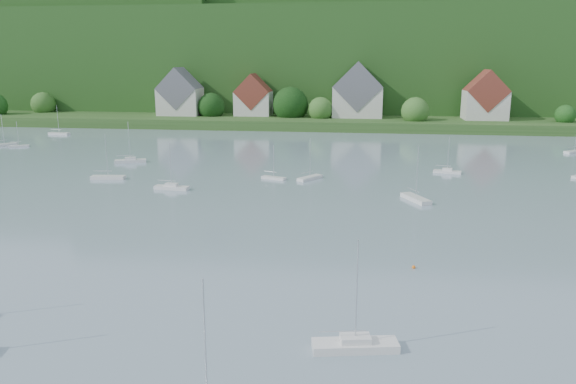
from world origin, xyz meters
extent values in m
cube|color=#294E1D|center=(0.00, 200.00, 1.50)|extent=(600.00, 60.00, 3.00)
cube|color=#1B3C13|center=(0.00, 275.00, 20.00)|extent=(620.00, 160.00, 40.00)
cube|color=#1B3C13|center=(-150.00, 260.00, 24.00)|extent=(200.00, 120.00, 52.00)
cube|color=#1B3C13|center=(10.00, 270.00, 28.00)|extent=(240.00, 130.00, 60.00)
sphere|color=#366224|center=(-108.08, 191.48, 5.80)|extent=(8.61, 8.61, 8.61)
sphere|color=#366224|center=(-6.80, 183.88, 5.66)|extent=(8.19, 8.19, 8.19)
sphere|color=#366224|center=(-51.96, 186.07, 5.11)|extent=(6.49, 6.49, 6.49)
sphere|color=#366224|center=(46.85, 192.08, 6.95)|extent=(12.16, 12.16, 12.16)
sphere|color=#366224|center=(22.99, 179.93, 5.84)|extent=(8.73, 8.73, 8.73)
sphere|color=black|center=(-43.87, 185.86, 6.03)|extent=(9.32, 9.32, 9.32)
sphere|color=#194B16|center=(67.84, 181.69, 5.03)|extent=(6.24, 6.24, 6.24)
sphere|color=black|center=(-17.00, 186.36, 6.87)|extent=(11.92, 11.92, 11.92)
sphere|color=#194B16|center=(-39.98, 262.14, 42.10)|extent=(12.01, 12.01, 12.01)
sphere|color=black|center=(-3.70, 272.21, 42.75)|extent=(15.72, 15.72, 15.72)
sphere|color=#194B16|center=(10.88, 267.92, 41.84)|extent=(10.54, 10.54, 10.54)
sphere|color=#194B16|center=(-193.30, 298.62, 41.43)|extent=(8.18, 8.18, 8.18)
sphere|color=black|center=(-175.91, 289.59, 41.53)|extent=(8.74, 8.74, 8.74)
cube|color=beige|center=(-55.00, 187.00, 7.50)|extent=(14.00, 10.00, 9.00)
cube|color=slate|center=(-55.00, 187.00, 12.00)|extent=(14.00, 10.40, 14.00)
cube|color=beige|center=(-30.00, 189.00, 7.00)|extent=(12.00, 9.00, 8.00)
cube|color=brown|center=(-30.00, 189.00, 11.00)|extent=(12.00, 9.36, 12.00)
cube|color=beige|center=(5.00, 188.00, 8.00)|extent=(16.00, 11.00, 10.00)
cube|color=slate|center=(5.00, 188.00, 13.00)|extent=(16.00, 11.44, 16.00)
cube|color=beige|center=(45.00, 186.00, 7.50)|extent=(13.00, 10.00, 9.00)
cube|color=brown|center=(45.00, 186.00, 12.00)|extent=(13.00, 10.40, 13.00)
cylinder|color=silver|center=(-0.85, 29.31, 5.52)|extent=(0.10, 0.10, 9.53)
cube|color=white|center=(6.99, 41.62, 0.32)|extent=(6.68, 2.98, 0.65)
cube|color=white|center=(6.99, 41.62, 0.90)|extent=(2.46, 1.67, 0.50)
cylinder|color=silver|center=(6.99, 41.62, 4.68)|extent=(0.10, 0.10, 8.07)
cylinder|color=silver|center=(6.04, 41.44, 1.55)|extent=(3.50, 0.74, 0.08)
sphere|color=orange|center=(12.79, 59.29, 0.00)|extent=(0.40, 0.40, 0.40)
cube|color=white|center=(-41.88, 113.92, 0.32)|extent=(6.66, 4.04, 0.65)
cube|color=white|center=(-41.88, 113.92, 0.90)|extent=(2.56, 2.00, 0.50)
cylinder|color=silver|center=(-41.88, 113.92, 4.68)|extent=(0.10, 0.10, 8.06)
cylinder|color=silver|center=(-42.78, 113.56, 1.55)|extent=(3.33, 1.37, 0.08)
cube|color=white|center=(-78.52, 130.72, 0.24)|extent=(4.83, 3.28, 0.47)
cylinder|color=silver|center=(-78.52, 130.72, 3.43)|extent=(0.10, 0.10, 5.92)
cylinder|color=silver|center=(-79.16, 130.41, 1.37)|extent=(2.37, 1.22, 0.08)
cube|color=white|center=(-8.86, 101.23, 0.23)|extent=(4.81, 2.79, 0.46)
cylinder|color=silver|center=(-8.86, 101.23, 3.37)|extent=(0.10, 0.10, 5.81)
cylinder|color=silver|center=(-9.52, 101.47, 1.36)|extent=(2.43, 0.94, 0.08)
cube|color=white|center=(-2.27, 101.99, 0.28)|extent=(4.46, 5.48, 0.56)
cylinder|color=silver|center=(-2.27, 101.99, 4.05)|extent=(0.10, 0.10, 6.98)
cylinder|color=silver|center=(-2.75, 101.30, 1.46)|extent=(1.81, 2.57, 0.08)
cube|color=white|center=(-83.30, 131.92, 0.30)|extent=(4.74, 5.81, 0.59)
cylinder|color=silver|center=(-83.30, 131.92, 4.29)|extent=(0.10, 0.10, 7.40)
cylinder|color=silver|center=(-83.81, 131.19, 1.49)|extent=(1.92, 2.72, 0.08)
cube|color=white|center=(-39.02, 97.31, 0.31)|extent=(6.26, 2.34, 0.61)
cylinder|color=silver|center=(-39.02, 97.31, 4.43)|extent=(0.10, 0.10, 7.64)
cylinder|color=silver|center=(-39.93, 97.21, 1.51)|extent=(3.35, 0.43, 0.08)
cube|color=white|center=(-24.62, 90.81, 0.29)|extent=(5.97, 2.13, 0.59)
cube|color=white|center=(-24.62, 90.81, 0.84)|extent=(2.14, 1.32, 0.50)
cylinder|color=silver|center=(-24.62, 90.81, 4.24)|extent=(0.10, 0.10, 7.32)
cylinder|color=silver|center=(-25.49, 90.89, 1.49)|extent=(3.21, 0.35, 0.08)
cube|color=white|center=(56.57, 139.90, 0.28)|extent=(5.56, 4.60, 0.57)
cylinder|color=silver|center=(56.57, 139.90, 4.13)|extent=(0.10, 0.10, 7.12)
cylinder|color=silver|center=(55.87, 139.40, 1.47)|extent=(2.60, 1.88, 0.08)
cube|color=white|center=(23.47, 111.31, 0.26)|extent=(5.38, 2.58, 0.52)
cube|color=white|center=(23.47, 111.31, 0.77)|extent=(2.00, 1.40, 0.50)
cylinder|color=silver|center=(23.47, 111.31, 3.76)|extent=(0.10, 0.10, 6.48)
cylinder|color=silver|center=(22.71, 111.49, 1.42)|extent=(2.80, 0.72, 0.08)
cube|color=white|center=(-81.19, 154.27, 0.32)|extent=(6.48, 2.45, 0.63)
cylinder|color=silver|center=(-81.19, 154.27, 4.58)|extent=(0.10, 0.10, 7.90)
cylinder|color=silver|center=(-82.13, 154.37, 1.53)|extent=(3.46, 0.46, 0.08)
cube|color=white|center=(15.54, 88.50, 0.32)|extent=(4.45, 6.60, 0.65)
cylinder|color=silver|center=(15.54, 88.50, 4.68)|extent=(0.10, 0.10, 8.07)
cylinder|color=silver|center=(15.11, 89.37, 1.55)|extent=(1.63, 3.23, 0.08)
camera|label=1|loc=(7.06, 3.69, 21.19)|focal=34.41mm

